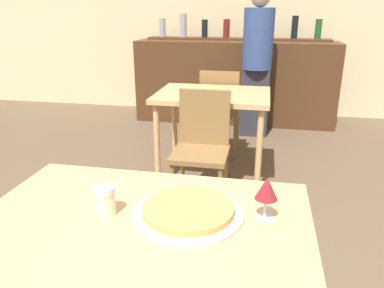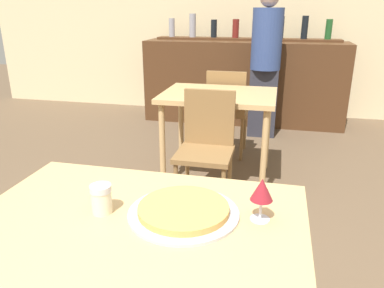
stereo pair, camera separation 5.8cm
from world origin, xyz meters
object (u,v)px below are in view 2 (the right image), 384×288
object	(u,v)px
chair_far_side_back	(227,107)
pizza_tray	(184,211)
chair_far_side_front	(206,142)
wine_glass	(262,191)
cheese_shaker	(101,199)
person_standing	(266,60)

from	to	relation	value
chair_far_side_back	pizza_tray	size ratio (longest dim) A/B	2.22
chair_far_side_front	wine_glass	distance (m)	1.50
cheese_shaker	person_standing	size ratio (longest dim) A/B	0.07
chair_far_side_front	pizza_tray	size ratio (longest dim) A/B	2.22
pizza_tray	wine_glass	world-z (taller)	wine_glass
cheese_shaker	wine_glass	world-z (taller)	wine_glass
person_standing	wine_glass	world-z (taller)	person_standing
pizza_tray	wine_glass	distance (m)	0.29
pizza_tray	wine_glass	xyz separation A→B (m)	(0.27, 0.03, 0.10)
cheese_shaker	chair_far_side_back	bearing A→B (deg)	87.56
chair_far_side_front	pizza_tray	xyz separation A→B (m)	(0.19, -1.41, 0.24)
cheese_shaker	wine_glass	bearing A→B (deg)	7.98
chair_far_side_back	pizza_tray	world-z (taller)	chair_far_side_back
chair_far_side_front	cheese_shaker	distance (m)	1.49
pizza_tray	wine_glass	bearing A→B (deg)	6.14
chair_far_side_front	chair_far_side_back	world-z (taller)	same
chair_far_side_front	person_standing	bearing A→B (deg)	80.08
chair_far_side_front	chair_far_side_back	xyz separation A→B (m)	(-0.00, 1.08, 0.00)
chair_far_side_back	cheese_shaker	bearing A→B (deg)	87.56
pizza_tray	cheese_shaker	bearing A→B (deg)	-170.33
person_standing	wine_glass	bearing A→B (deg)	-87.59
cheese_shaker	wine_glass	size ratio (longest dim) A/B	0.68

